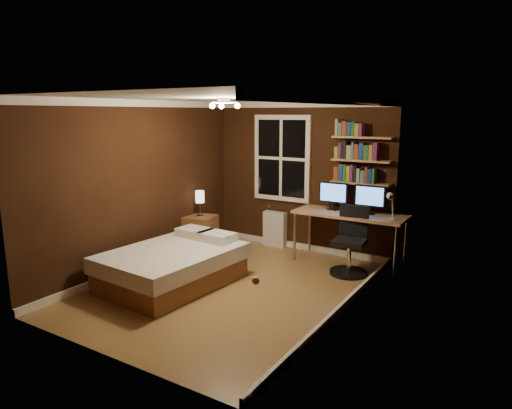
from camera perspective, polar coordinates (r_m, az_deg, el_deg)
The scene contains 24 objects.
floor at distance 6.29m, azimuth -3.21°, elevation -10.22°, with size 4.20×4.20×0.00m, color brown.
wall_back at distance 7.74m, azimuth 5.64°, elevation 3.43°, with size 3.20×0.04×2.50m, color black.
wall_left at distance 6.98m, azimuth -14.17°, elevation 2.27°, with size 0.04×4.20×2.50m, color black.
wall_right at distance 5.21m, azimuth 11.22°, elevation -0.64°, with size 0.04×4.20×2.50m, color black.
ceiling at distance 5.85m, azimuth -3.49°, elevation 13.18°, with size 3.20×4.20×0.02m, color white.
window at distance 7.83m, azimuth 3.26°, elevation 5.78°, with size 1.06×0.06×1.46m, color white.
door at distance 3.91m, azimuth 2.79°, elevation -7.93°, with size 0.03×0.82×2.05m, color black, non-canonical shape.
door_knob at distance 3.69m, azimuth -0.05°, elevation -9.51°, with size 0.06×0.06×0.06m, color gold.
ceiling_fixture at distance 5.77m, azimuth -4.06°, elevation 12.20°, with size 0.44×0.44×0.18m, color beige, non-canonical shape.
bookshelf_lower at distance 7.22m, azimuth 12.94°, elevation 2.62°, with size 0.92×0.22×0.03m, color #9C714B.
books_row_lower at distance 7.20m, azimuth 12.98°, elevation 3.64°, with size 0.66×0.16×0.23m, color maroon, non-canonical shape.
bookshelf_middle at distance 7.17m, azimuth 13.06°, elevation 5.38°, with size 0.92×0.22×0.03m, color #9C714B.
books_row_middle at distance 7.16m, azimuth 13.11°, elevation 6.42°, with size 0.60×0.16×0.23m, color navy, non-canonical shape.
bookshelf_upper at distance 7.15m, azimuth 13.19°, elevation 8.17°, with size 0.92×0.22×0.03m, color #9C714B.
books_row_upper at distance 7.14m, azimuth 13.24°, elevation 9.21°, with size 0.42×0.16×0.23m, color #285D2E, non-canonical shape.
bed at distance 6.39m, azimuth -10.27°, elevation -7.53°, with size 1.44×1.91×0.62m.
nightstand at distance 7.85m, azimuth -6.93°, elevation -3.57°, with size 0.48×0.48×0.60m, color brown.
bedside_lamp at distance 7.74m, azimuth -7.02°, elevation 0.12°, with size 0.15×0.15×0.43m, color #EFDFC8, non-canonical shape.
radiator at distance 8.02m, azimuth 2.38°, elevation -3.09°, with size 0.41×0.14×0.62m, color silver.
desk at distance 7.13m, azimuth 11.61°, elevation -1.52°, with size 1.70×0.64×0.81m.
monitor_left at distance 7.26m, azimuth 9.63°, elevation 1.04°, with size 0.47×0.12×0.44m, color black, non-canonical shape.
monitor_right at distance 7.07m, azimuth 14.03°, elevation 0.57°, with size 0.47×0.12×0.44m, color black, non-canonical shape.
desk_lamp at distance 6.70m, azimuth 16.54°, elevation -0.15°, with size 0.14×0.32×0.44m, color silver, non-canonical shape.
office_chair at distance 6.80m, azimuth 11.69°, elevation -5.40°, with size 0.55×0.55×0.99m.
Camera 1 is at (3.37, -4.78, 2.32)m, focal length 32.00 mm.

